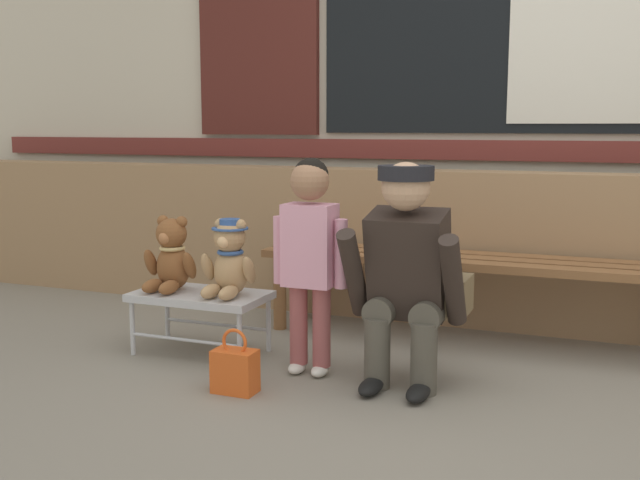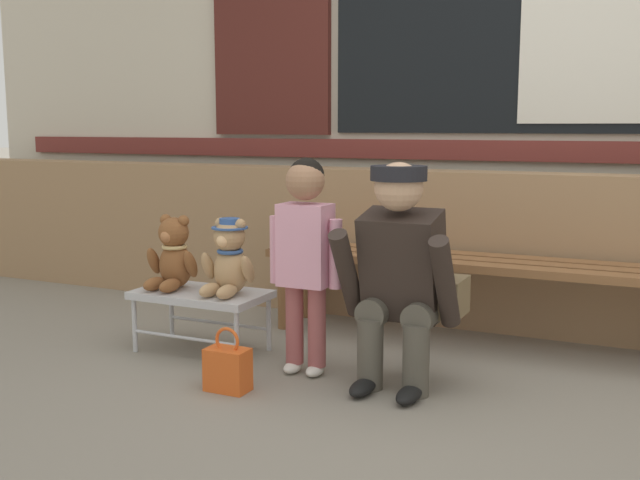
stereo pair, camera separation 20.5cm
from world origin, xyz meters
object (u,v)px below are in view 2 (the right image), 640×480
Objects in this scene: handbag_on_ground at (228,368)px; teddy_bear_plain at (173,255)px; small_display_bench at (201,298)px; teddy_bear_with_hat at (229,258)px; child_standing at (305,242)px; wooden_bench_long at (468,271)px; adult_crouching at (403,275)px.

teddy_bear_plain is at bearing 143.32° from handbag_on_ground.
teddy_bear_with_hat is (0.16, 0.00, 0.21)m from small_display_bench.
small_display_bench is at bearing 172.02° from child_standing.
wooden_bench_long is 1.35m from handbag_on_ground.
small_display_bench is 0.25m from teddy_bear_plain.
adult_crouching is (0.89, -0.07, 0.01)m from teddy_bear_with_hat.
teddy_bear_plain is 0.38× the size of adult_crouching.
small_display_bench is 0.67× the size of adult_crouching.
handbag_on_ground is (0.57, -0.43, -0.37)m from teddy_bear_plain.
small_display_bench is 0.26m from teddy_bear_with_hat.
teddy_bear_with_hat is 0.62m from handbag_on_ground.
teddy_bear_plain is 0.32m from teddy_bear_with_hat.
teddy_bear_plain is at bearing -179.87° from teddy_bear_with_hat.
child_standing is (-0.53, -0.77, 0.22)m from wooden_bench_long.
small_display_bench is (-1.14, -0.68, -0.11)m from wooden_bench_long.
wooden_bench_long is at bearing 27.74° from teddy_bear_plain.
adult_crouching is at bearing 2.25° from child_standing.
adult_crouching reaches higher than small_display_bench.
teddy_bear_plain is at bearing 173.56° from child_standing.
teddy_bear_with_hat is 0.38× the size of adult_crouching.
adult_crouching is (-0.09, -0.75, 0.11)m from wooden_bench_long.
teddy_bear_plain is (-1.30, -0.68, 0.09)m from wooden_bench_long.
child_standing reaches higher than handbag_on_ground.
small_display_bench is at bearing 176.30° from adult_crouching.
wooden_bench_long is 0.96m from child_standing.
small_display_bench is 0.70m from child_standing.
wooden_bench_long is 5.78× the size of teddy_bear_with_hat.
teddy_bear_plain is 0.78m from child_standing.
small_display_bench reaches higher than handbag_on_ground.
small_display_bench is at bearing -148.98° from wooden_bench_long.
teddy_bear_plain is at bearing -152.26° from wooden_bench_long.
child_standing is (0.77, -0.09, 0.13)m from teddy_bear_plain.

